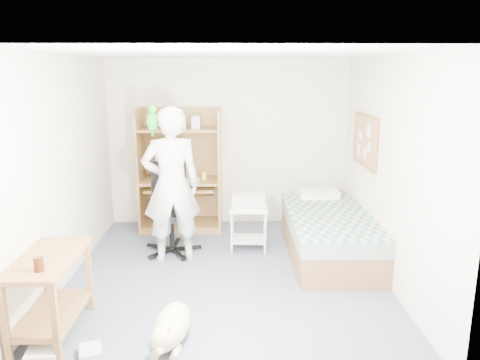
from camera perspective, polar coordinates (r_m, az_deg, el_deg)
The scene contains 21 objects.
floor at distance 5.56m, azimuth -1.60°, elevation -11.60°, with size 4.00×4.00×0.00m, color #4C5568.
wall_back at distance 7.12m, azimuth -1.48°, elevation 4.53°, with size 3.60×0.02×2.50m, color silver.
wall_right at distance 5.44m, azimuth 17.66°, elevation 1.12°, with size 0.02×4.00×2.50m, color silver.
wall_left at distance 5.48m, azimuth -20.85°, elevation 0.97°, with size 0.02×4.00×2.50m, color silver.
ceiling at distance 5.04m, azimuth -1.79°, elevation 15.13°, with size 3.60×4.00×0.02m, color white.
computer_hutch at distance 6.99m, azimuth -7.23°, elevation 0.67°, with size 1.20×0.63×1.80m.
bed at distance 6.14m, azimuth 10.76°, elevation -6.45°, with size 1.02×2.02×0.66m.
side_desk at distance 4.56m, azimuth -22.14°, elevation -11.65°, with size 0.50×1.00×0.75m.
corkboard at distance 6.24m, azimuth 14.97°, elevation 4.68°, with size 0.04×0.94×0.66m.
office_chair at distance 6.20m, azimuth -8.40°, elevation -4.92°, with size 0.65×0.65×1.16m.
person at distance 5.74m, azimuth -8.36°, elevation -0.68°, with size 0.70×0.46×1.93m, color silver.
parrot at distance 5.64m, azimuth -10.63°, elevation 7.27°, with size 0.14×0.25×0.39m.
dog at distance 4.32m, azimuth -8.36°, elevation -17.22°, with size 0.36×0.94×0.35m.
printer_cart at distance 6.18m, azimuth 1.06°, elevation -5.06°, with size 0.51×0.42×0.59m.
printer at distance 6.09m, azimuth 1.07°, elevation -2.47°, with size 0.42×0.32×0.18m, color #B4B4AF.
crt_monitor at distance 6.98m, azimuth -8.16°, elevation 1.86°, with size 0.45×0.48×0.40m.
keyboard at distance 6.87m, azimuth -7.58°, elevation -0.85°, with size 0.45×0.16×0.03m, color beige.
pencil_cup at distance 6.87m, azimuth -4.40°, elevation 0.51°, with size 0.08×0.08×0.12m, color yellow.
drink_glass at distance 4.17m, azimuth -23.33°, elevation -9.40°, with size 0.08×0.08×0.12m, color #3B1A09.
floor_box_a at distance 4.41m, azimuth -22.99°, elevation -19.18°, with size 0.25×0.20×0.10m, color white.
floor_box_b at distance 4.34m, azimuth -17.75°, elevation -19.38°, with size 0.18×0.22×0.08m, color beige.
Camera 1 is at (0.07, -5.04, 2.34)m, focal length 35.00 mm.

